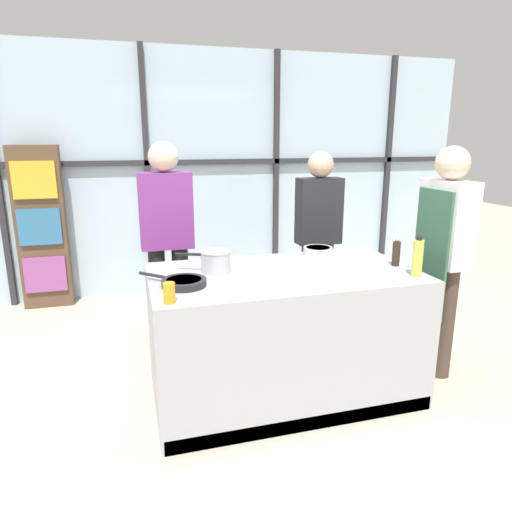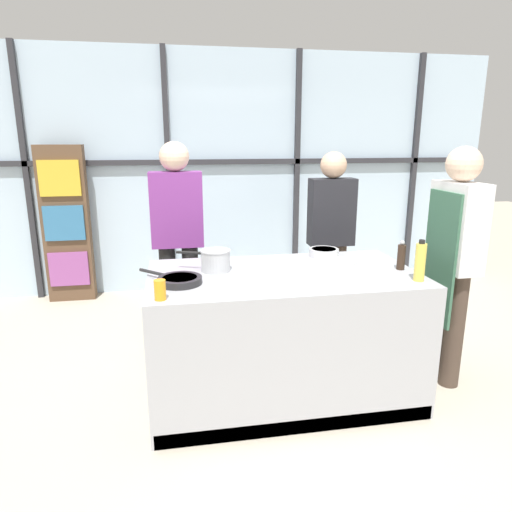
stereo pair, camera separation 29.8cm
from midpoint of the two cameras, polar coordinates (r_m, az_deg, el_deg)
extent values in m
plane|color=#BCB29E|center=(3.51, 5.75, -16.61)|extent=(18.00, 18.00, 0.00)
cube|color=silver|center=(5.54, -1.25, 10.28)|extent=(6.40, 0.04, 2.80)
cube|color=#2D2D33|center=(5.48, -1.18, 11.70)|extent=(6.40, 0.06, 0.06)
cube|color=#2D2D33|center=(5.61, -25.40, 8.96)|extent=(0.06, 0.06, 2.80)
cube|color=#2D2D33|center=(5.42, -9.33, 10.00)|extent=(0.06, 0.06, 2.80)
cube|color=#2D2D33|center=(5.66, 6.65, 10.28)|extent=(0.06, 0.06, 2.80)
cube|color=#2D2D33|center=(6.28, 20.41, 9.89)|extent=(0.06, 0.06, 2.80)
cube|color=brown|center=(5.46, -21.20, 3.65)|extent=(0.50, 0.16, 1.74)
cube|color=#994C93|center=(5.48, -20.92, -1.55)|extent=(0.42, 0.03, 0.38)
cube|color=teal|center=(5.37, -21.42, 3.83)|extent=(0.42, 0.03, 0.38)
cube|color=gold|center=(5.31, -21.91, 9.01)|extent=(0.42, 0.03, 0.38)
cube|color=#A8AAB2|center=(3.30, 5.95, -9.77)|extent=(1.83, 1.00, 0.92)
cube|color=black|center=(3.03, -4.38, -2.78)|extent=(0.52, 0.52, 0.01)
cube|color=black|center=(3.09, 8.39, -20.33)|extent=(1.80, 0.03, 0.10)
cylinder|color=#38383D|center=(2.90, -6.58, -3.58)|extent=(0.13, 0.13, 0.01)
cylinder|color=#38383D|center=(2.93, -1.70, -3.34)|extent=(0.13, 0.13, 0.01)
cylinder|color=#38383D|center=(3.14, -6.89, -2.19)|extent=(0.13, 0.13, 0.01)
cylinder|color=#38383D|center=(3.16, -2.37, -1.97)|extent=(0.13, 0.13, 0.01)
cylinder|color=#47382D|center=(3.75, 25.65, -8.40)|extent=(0.14, 0.14, 0.88)
cylinder|color=#47382D|center=(3.90, 23.95, -7.34)|extent=(0.14, 0.14, 0.88)
cube|color=white|center=(3.63, 26.04, 3.30)|extent=(0.20, 0.45, 0.63)
sphere|color=beige|center=(3.58, 26.83, 10.21)|extent=(0.25, 0.25, 0.25)
cube|color=#38664C|center=(3.61, 24.22, -0.29)|extent=(0.02, 0.38, 0.97)
cylinder|color=black|center=(4.16, -6.06, -4.70)|extent=(0.14, 0.14, 0.89)
cylinder|color=black|center=(4.15, -8.82, -4.83)|extent=(0.14, 0.14, 0.89)
cube|color=#7A3384|center=(3.97, -7.80, 5.76)|extent=(0.44, 0.20, 0.64)
sphere|color=beige|center=(3.93, -8.03, 12.22)|extent=(0.25, 0.25, 0.25)
cylinder|color=#47382D|center=(4.47, 12.07, -3.86)|extent=(0.13, 0.13, 0.85)
cylinder|color=#47382D|center=(4.41, 9.83, -4.02)|extent=(0.13, 0.13, 0.85)
cube|color=#232328|center=(4.27, 11.43, 5.39)|extent=(0.41, 0.19, 0.61)
sphere|color=#D8AD8C|center=(4.22, 11.72, 11.07)|extent=(0.24, 0.24, 0.24)
cylinder|color=#232326|center=(2.89, -6.60, -3.09)|extent=(0.28, 0.28, 0.04)
cylinder|color=#B26B2D|center=(2.89, -6.61, -2.74)|extent=(0.22, 0.22, 0.01)
cylinder|color=#232326|center=(3.06, -10.18, -2.06)|extent=(0.17, 0.17, 0.02)
cylinder|color=silver|center=(3.14, -2.38, -0.60)|extent=(0.20, 0.20, 0.15)
cylinder|color=silver|center=(3.12, -2.40, 0.64)|extent=(0.21, 0.21, 0.01)
cylinder|color=black|center=(3.18, -5.76, 0.39)|extent=(0.18, 0.08, 0.02)
cylinder|color=white|center=(3.45, 12.85, -0.74)|extent=(0.25, 0.25, 0.01)
cylinder|color=silver|center=(3.60, 10.83, 0.40)|extent=(0.23, 0.23, 0.06)
cylinder|color=#4C4C51|center=(3.60, 10.85, 0.78)|extent=(0.19, 0.19, 0.01)
cylinder|color=#E0CC4C|center=(3.15, 22.42, -0.77)|extent=(0.07, 0.07, 0.25)
cylinder|color=black|center=(3.12, 22.66, 1.63)|extent=(0.04, 0.04, 0.02)
cylinder|color=#332319|center=(3.38, 20.14, -0.17)|extent=(0.06, 0.06, 0.18)
sphere|color=#B2B2B7|center=(3.36, 20.29, 1.56)|extent=(0.03, 0.03, 0.03)
cylinder|color=orange|center=(2.62, -8.74, -4.26)|extent=(0.07, 0.07, 0.12)
camera|label=1|loc=(0.15, -87.30, 0.70)|focal=32.00mm
camera|label=2|loc=(0.15, 92.70, -0.70)|focal=32.00mm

